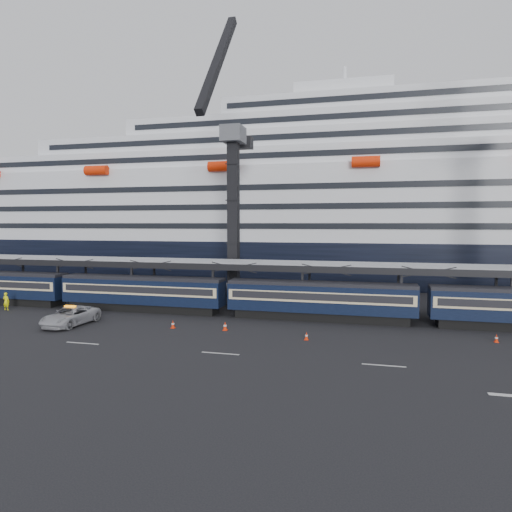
% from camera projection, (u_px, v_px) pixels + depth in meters
% --- Properties ---
extents(ground, '(260.00, 260.00, 0.00)m').
position_uv_depth(ground, '(409.00, 352.00, 35.11)').
color(ground, black).
rests_on(ground, ground).
extents(train, '(133.05, 3.00, 4.05)m').
position_uv_depth(train, '(353.00, 300.00, 45.77)').
color(train, black).
rests_on(train, ground).
extents(canopy, '(130.00, 6.25, 5.53)m').
position_uv_depth(canopy, '(400.00, 267.00, 48.28)').
color(canopy, '#9B9DA3').
rests_on(canopy, ground).
extents(cruise_ship, '(214.09, 28.84, 34.00)m').
position_uv_depth(cruise_ship, '(384.00, 209.00, 78.96)').
color(cruise_ship, black).
rests_on(cruise_ship, ground).
extents(crane_dark_near, '(4.50, 17.75, 35.08)m').
position_uv_depth(crane_dark_near, '(232.00, 207.00, 57.16)').
color(crane_dark_near, '#45484C').
rests_on(crane_dark_near, ground).
extents(pickup_truck, '(3.24, 6.52, 1.78)m').
position_uv_depth(pickup_truck, '(70.00, 316.00, 44.32)').
color(pickup_truck, '#A3A4AA').
rests_on(pickup_truck, ground).
extents(worker, '(0.78, 0.55, 2.03)m').
position_uv_depth(worker, '(6.00, 301.00, 52.01)').
color(worker, '#FDFC0D').
rests_on(worker, ground).
extents(traffic_cone_a, '(0.36, 0.36, 0.72)m').
position_uv_depth(traffic_cone_a, '(71.00, 317.00, 46.27)').
color(traffic_cone_a, '#F22B07').
rests_on(traffic_cone_a, ground).
extents(traffic_cone_b, '(0.39, 0.39, 0.78)m').
position_uv_depth(traffic_cone_b, '(173.00, 324.00, 43.08)').
color(traffic_cone_b, '#F22B07').
rests_on(traffic_cone_b, ground).
extents(traffic_cone_c, '(0.42, 0.42, 0.84)m').
position_uv_depth(traffic_cone_c, '(225.00, 326.00, 42.20)').
color(traffic_cone_c, '#F22B07').
rests_on(traffic_cone_c, ground).
extents(traffic_cone_d, '(0.35, 0.35, 0.70)m').
position_uv_depth(traffic_cone_d, '(306.00, 336.00, 38.72)').
color(traffic_cone_d, '#F22B07').
rests_on(traffic_cone_d, ground).
extents(traffic_cone_e, '(0.35, 0.35, 0.70)m').
position_uv_depth(traffic_cone_e, '(497.00, 338.00, 37.94)').
color(traffic_cone_e, '#F22B07').
rests_on(traffic_cone_e, ground).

